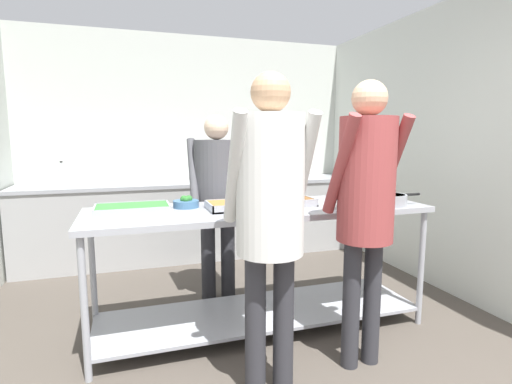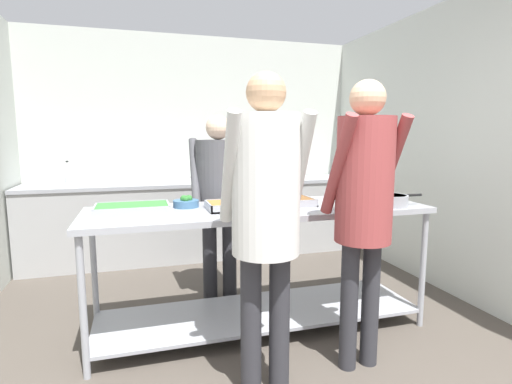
# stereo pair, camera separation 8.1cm
# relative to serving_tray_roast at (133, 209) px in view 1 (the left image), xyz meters

# --- Properties ---
(wall_rear) EXTENTS (4.10, 0.06, 2.65)m
(wall_rear) POSITION_rel_serving_tray_roast_xyz_m (0.77, 2.26, 0.37)
(wall_rear) COLOR silver
(wall_rear) RESTS_ON ground_plane
(wall_right) EXTENTS (0.06, 4.09, 2.65)m
(wall_right) POSITION_rel_serving_tray_roast_xyz_m (2.79, 0.27, 0.37)
(wall_right) COLOR silver
(wall_right) RESTS_ON ground_plane
(back_counter) EXTENTS (3.94, 0.65, 0.91)m
(back_counter) POSITION_rel_serving_tray_roast_xyz_m (0.77, 1.89, -0.49)
(back_counter) COLOR #A8A8A8
(back_counter) RESTS_ON ground_plane
(serving_counter) EXTENTS (2.47, 0.75, 0.93)m
(serving_counter) POSITION_rel_serving_tray_roast_xyz_m (0.89, -0.07, -0.32)
(serving_counter) COLOR #9EA0A8
(serving_counter) RESTS_ON ground_plane
(serving_tray_roast) EXTENTS (0.49, 0.31, 0.05)m
(serving_tray_roast) POSITION_rel_serving_tray_roast_xyz_m (0.00, 0.00, 0.00)
(serving_tray_roast) COLOR #9EA0A8
(serving_tray_roast) RESTS_ON serving_counter
(broccoli_bowl) EXTENTS (0.19, 0.19, 0.09)m
(broccoli_bowl) POSITION_rel_serving_tray_roast_xyz_m (0.38, 0.09, 0.01)
(broccoli_bowl) COLOR #3D668C
(broccoli_bowl) RESTS_ON serving_counter
(serving_tray_vegetables) EXTENTS (0.40, 0.29, 0.05)m
(serving_tray_vegetables) POSITION_rel_serving_tray_roast_xyz_m (0.71, -0.08, -0.00)
(serving_tray_vegetables) COLOR #9EA0A8
(serving_tray_vegetables) RESTS_ON serving_counter
(serving_tray_greens) EXTENTS (0.37, 0.30, 0.05)m
(serving_tray_greens) POSITION_rel_serving_tray_roast_xyz_m (1.12, -0.03, -0.00)
(serving_tray_greens) COLOR #9EA0A8
(serving_tray_greens) RESTS_ON serving_counter
(plate_stack) EXTENTS (0.27, 0.27, 0.06)m
(plate_stack) POSITION_rel_serving_tray_roast_xyz_m (1.48, -0.24, 0.00)
(plate_stack) COLOR white
(plate_stack) RESTS_ON serving_counter
(sauce_pan) EXTENTS (0.38, 0.24, 0.09)m
(sauce_pan) POSITION_rel_serving_tray_roast_xyz_m (1.84, -0.31, 0.02)
(sauce_pan) COLOR #9EA0A8
(sauce_pan) RESTS_ON serving_counter
(guest_serving_left) EXTENTS (0.47, 0.37, 1.77)m
(guest_serving_left) POSITION_rel_serving_tray_roast_xyz_m (0.70, -0.82, 0.15)
(guest_serving_left) COLOR #2D2D33
(guest_serving_left) RESTS_ON ground_plane
(guest_serving_right) EXTENTS (0.44, 0.34, 1.77)m
(guest_serving_right) POSITION_rel_serving_tray_roast_xyz_m (1.34, -0.74, 0.15)
(guest_serving_right) COLOR #2D2D33
(guest_serving_right) RESTS_ON ground_plane
(cook_behind_counter) EXTENTS (0.50, 0.39, 1.62)m
(cook_behind_counter) POSITION_rel_serving_tray_roast_xyz_m (0.72, 0.58, 0.04)
(cook_behind_counter) COLOR #2D2D33
(cook_behind_counter) RESTS_ON ground_plane
(water_bottle) EXTENTS (0.07, 0.07, 0.26)m
(water_bottle) POSITION_rel_serving_tray_roast_xyz_m (-0.69, 1.93, 0.08)
(water_bottle) COLOR silver
(water_bottle) RESTS_ON back_counter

